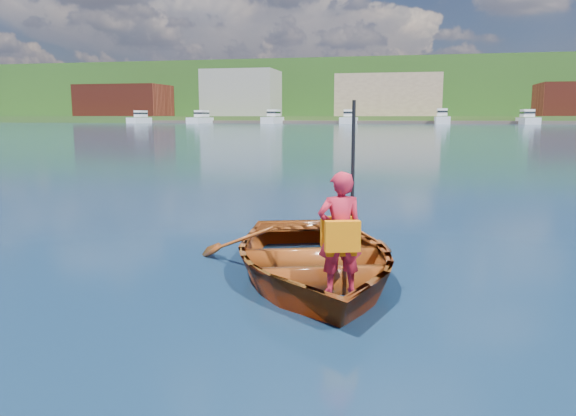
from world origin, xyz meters
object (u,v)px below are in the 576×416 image
Objects in this scene: dock at (412,122)px; marina_yachts at (397,119)px; child_paddler at (340,233)px; rowboat at (311,257)px.

marina_yachts is at bearing -129.75° from dock.
rowboat is at bearing 117.83° from child_paddler.
child_paddler is (0.43, -0.81, 0.47)m from rowboat.
marina_yachts is (-2.64, 142.59, 1.12)m from rowboat.
marina_yachts reaches higher than rowboat.
rowboat is 2.32× the size of child_paddler.
child_paddler is at bearing -88.78° from marina_yachts.
marina_yachts is at bearing 91.06° from rowboat.
marina_yachts is at bearing 91.22° from child_paddler.
child_paddler is 0.01× the size of marina_yachts.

